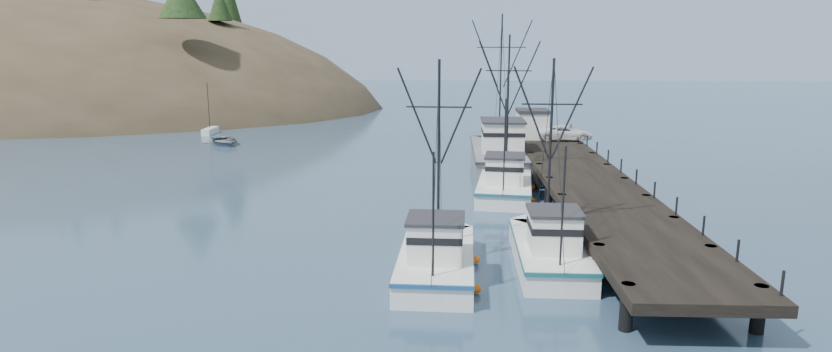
{
  "coord_description": "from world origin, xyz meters",
  "views": [
    {
      "loc": [
        3.98,
        -28.68,
        11.62
      ],
      "look_at": [
        2.16,
        13.68,
        2.5
      ],
      "focal_mm": 28.0,
      "sensor_mm": 36.0,
      "label": 1
    }
  ],
  "objects": [
    {
      "name": "ground",
      "position": [
        0.0,
        0.0,
        0.0
      ],
      "size": [
        400.0,
        400.0,
        0.0
      ],
      "primitive_type": "plane",
      "color": "navy",
      "rests_on": "ground"
    },
    {
      "name": "pier",
      "position": [
        14.0,
        16.0,
        1.69
      ],
      "size": [
        6.0,
        44.0,
        2.0
      ],
      "color": "black",
      "rests_on": "ground"
    },
    {
      "name": "distant_ridge",
      "position": [
        10.0,
        170.0,
        0.0
      ],
      "size": [
        360.0,
        40.0,
        26.0
      ],
      "primitive_type": "cube",
      "color": "#9EB2C6",
      "rests_on": "ground"
    },
    {
      "name": "distant_ridge_far",
      "position": [
        -40.0,
        185.0,
        0.0
      ],
      "size": [
        180.0,
        25.0,
        18.0
      ],
      "primitive_type": "cube",
      "color": "silver",
      "rests_on": "ground"
    },
    {
      "name": "moored_sailboats",
      "position": [
        -32.47,
        58.37,
        0.33
      ],
      "size": [
        17.07,
        18.31,
        6.35
      ],
      "color": "white",
      "rests_on": "ground"
    },
    {
      "name": "trawler_near",
      "position": [
        9.51,
        3.87,
        0.82
      ],
      "size": [
        3.68,
        10.66,
        10.92
      ],
      "color": "white",
      "rests_on": "ground"
    },
    {
      "name": "trawler_mid",
      "position": [
        3.7,
        2.31,
        0.82
      ],
      "size": [
        4.02,
        10.95,
        10.91
      ],
      "color": "white",
      "rests_on": "ground"
    },
    {
      "name": "trawler_far",
      "position": [
        8.64,
        19.18,
        0.82
      ],
      "size": [
        5.08,
        12.04,
        12.14
      ],
      "color": "white",
      "rests_on": "ground"
    },
    {
      "name": "work_vessel",
      "position": [
        9.13,
        29.81,
        1.23
      ],
      "size": [
        5.2,
        16.89,
        13.99
      ],
      "color": "slate",
      "rests_on": "ground"
    },
    {
      "name": "pier_shed",
      "position": [
        12.54,
        34.0,
        3.42
      ],
      "size": [
        3.0,
        3.2,
        2.8
      ],
      "color": "silver",
      "rests_on": "pier"
    },
    {
      "name": "pickup_truck",
      "position": [
        15.5,
        32.84,
        2.72
      ],
      "size": [
        5.22,
        2.45,
        1.44
      ],
      "primitive_type": "imported",
      "rotation": [
        0.0,
        0.0,
        1.56
      ],
      "color": "white",
      "rests_on": "pier"
    },
    {
      "name": "motorboat",
      "position": [
        -20.21,
        41.0,
        0.0
      ],
      "size": [
        6.2,
        6.66,
        1.12
      ],
      "primitive_type": "imported",
      "rotation": [
        0.0,
        0.0,
        0.57
      ],
      "color": "slate",
      "rests_on": "ground"
    }
  ]
}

